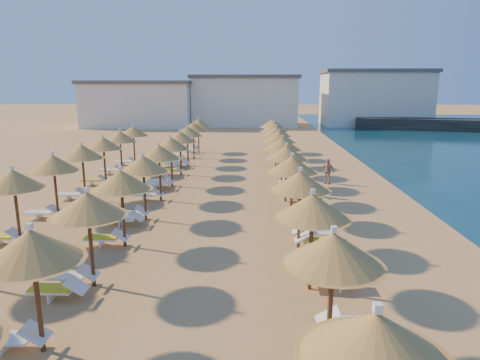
{
  "coord_description": "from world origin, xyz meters",
  "views": [
    {
      "loc": [
        1.29,
        -17.34,
        6.15
      ],
      "look_at": [
        0.66,
        4.0,
        1.3
      ],
      "focal_mm": 32.0,
      "sensor_mm": 36.0,
      "label": 1
    }
  ],
  "objects_px": {
    "jetty": "(473,125)",
    "beachgoer_c": "(327,171)",
    "parasol_row_east": "(289,159)",
    "beachgoer_b": "(301,181)",
    "parasol_row_west": "(152,158)"
  },
  "relations": [
    {
      "from": "beachgoer_b",
      "to": "parasol_row_east",
      "type": "bearing_deg",
      "value": -51.0
    },
    {
      "from": "parasol_row_west",
      "to": "beachgoer_c",
      "type": "relative_size",
      "value": 23.97
    },
    {
      "from": "beachgoer_c",
      "to": "beachgoer_b",
      "type": "relative_size",
      "value": 0.95
    },
    {
      "from": "jetty",
      "to": "beachgoer_c",
      "type": "distance_m",
      "value": 39.5
    },
    {
      "from": "jetty",
      "to": "parasol_row_east",
      "type": "xyz_separation_m",
      "value": [
        -27.29,
        -36.97,
        1.83
      ]
    },
    {
      "from": "parasol_row_east",
      "to": "beachgoer_b",
      "type": "bearing_deg",
      "value": 72.31
    },
    {
      "from": "parasol_row_west",
      "to": "beachgoer_b",
      "type": "distance_m",
      "value": 8.28
    },
    {
      "from": "jetty",
      "to": "beachgoer_c",
      "type": "bearing_deg",
      "value": -115.25
    },
    {
      "from": "parasol_row_east",
      "to": "beachgoer_b",
      "type": "xyz_separation_m",
      "value": [
        0.91,
        2.86,
        -1.73
      ]
    },
    {
      "from": "jetty",
      "to": "parasol_row_east",
      "type": "bearing_deg",
      "value": -113.54
    },
    {
      "from": "parasol_row_east",
      "to": "beachgoer_b",
      "type": "height_order",
      "value": "parasol_row_east"
    },
    {
      "from": "beachgoer_b",
      "to": "parasol_row_west",
      "type": "bearing_deg",
      "value": -102.6
    },
    {
      "from": "parasol_row_west",
      "to": "beachgoer_b",
      "type": "bearing_deg",
      "value": 20.71
    },
    {
      "from": "parasol_row_east",
      "to": "beachgoer_c",
      "type": "relative_size",
      "value": 23.97
    },
    {
      "from": "jetty",
      "to": "beachgoer_c",
      "type": "xyz_separation_m",
      "value": [
        -24.39,
        -31.07,
        0.06
      ]
    }
  ]
}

